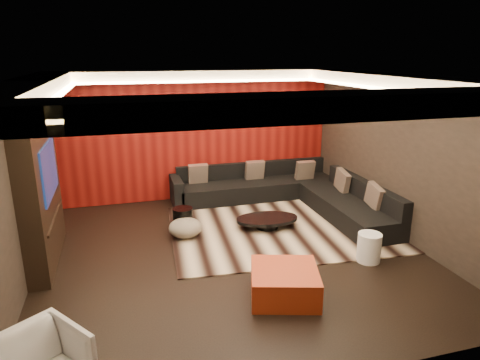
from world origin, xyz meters
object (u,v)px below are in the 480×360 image
object	(u,v)px
coffee_table	(267,222)
sectional_sofa	(288,194)
white_side_table	(369,247)
orange_ottoman	(284,283)
drum_stool	(183,219)

from	to	relation	value
coffee_table	sectional_sofa	size ratio (longest dim) A/B	0.32
white_side_table	sectional_sofa	world-z (taller)	sectional_sofa
coffee_table	sectional_sofa	xyz separation A→B (m)	(0.85, 1.05, 0.15)
sectional_sofa	orange_ottoman	bearing A→B (deg)	-113.00
white_side_table	sectional_sofa	xyz separation A→B (m)	(-0.24, 2.72, 0.03)
coffee_table	white_side_table	world-z (taller)	white_side_table
sectional_sofa	drum_stool	bearing A→B (deg)	-162.18
white_side_table	sectional_sofa	size ratio (longest dim) A/B	0.13
orange_ottoman	sectional_sofa	world-z (taller)	sectional_sofa
coffee_table	orange_ottoman	size ratio (longest dim) A/B	1.31
coffee_table	drum_stool	bearing A→B (deg)	169.37
drum_stool	sectional_sofa	world-z (taller)	sectional_sofa
coffee_table	white_side_table	distance (m)	2.00
orange_ottoman	white_side_table	bearing A→B (deg)	19.50
coffee_table	sectional_sofa	world-z (taller)	sectional_sofa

